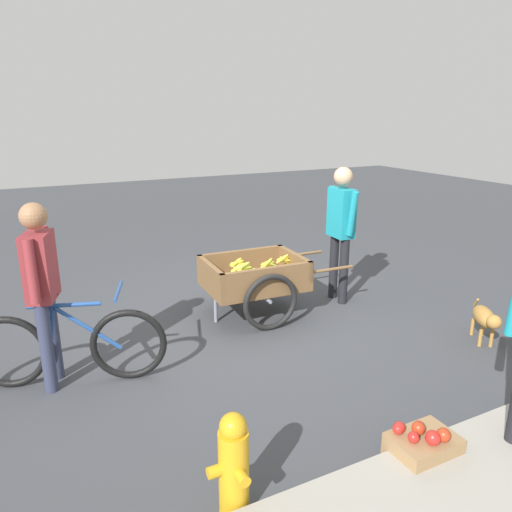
# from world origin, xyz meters

# --- Properties ---
(ground_plane) EXTENTS (24.00, 24.00, 0.00)m
(ground_plane) POSITION_xyz_m (0.00, 0.00, 0.00)
(ground_plane) COLOR #3D3F44
(fruit_cart) EXTENTS (1.68, 0.97, 0.72)m
(fruit_cart) POSITION_xyz_m (-0.04, -0.17, 0.44)
(fruit_cart) COLOR brown
(fruit_cart) RESTS_ON ground
(vendor_person) EXTENTS (0.22, 0.56, 1.66)m
(vendor_person) POSITION_xyz_m (-1.19, -0.12, 1.00)
(vendor_person) COLOR black
(vendor_person) RESTS_ON ground
(bicycle) EXTENTS (1.59, 0.66, 0.85)m
(bicycle) POSITION_xyz_m (2.04, 0.43, 0.35)
(bicycle) COLOR black
(bicycle) RESTS_ON ground
(cyclist_person) EXTENTS (0.30, 0.54, 1.60)m
(cyclist_person) POSITION_xyz_m (2.18, 0.38, 0.96)
(cyclist_person) COLOR #333851
(cyclist_person) RESTS_ON ground
(dog) EXTENTS (0.42, 0.58, 0.40)m
(dog) POSITION_xyz_m (-1.83, 1.51, 0.27)
(dog) COLOR #AD7A38
(dog) RESTS_ON ground
(fire_hydrant) EXTENTS (0.25, 0.25, 0.67)m
(fire_hydrant) POSITION_xyz_m (1.37, 2.38, 0.33)
(fire_hydrant) COLOR gold
(fire_hydrant) RESTS_ON ground
(plastic_bucket) EXTENTS (0.29, 0.29, 0.24)m
(plastic_bucket) POSITION_xyz_m (-1.15, -1.45, 0.12)
(plastic_bucket) COLOR orange
(plastic_bucket) RESTS_ON ground
(apple_crate) EXTENTS (0.44, 0.32, 0.32)m
(apple_crate) POSITION_xyz_m (0.08, 2.59, 0.13)
(apple_crate) COLOR #99754C
(apple_crate) RESTS_ON ground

